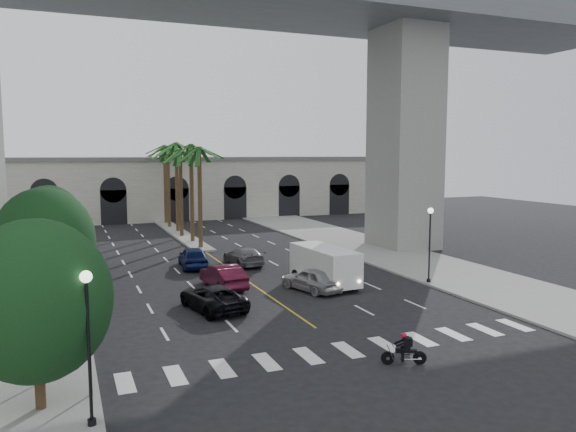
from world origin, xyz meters
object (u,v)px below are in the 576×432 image
Objects in this scene: car_a at (312,279)px; pedestrian_a at (80,331)px; cargo_van at (325,265)px; motorcycle_rider at (405,350)px; car_b at (223,276)px; pedestrian_b at (79,322)px; lamp_post_right at (430,238)px; car_c at (213,297)px; lamp_post_left_far at (74,241)px; traffic_signal_far at (85,306)px; lamp_post_left_near at (88,335)px; car_e at (193,257)px; car_d at (244,256)px; traffic_signal_near at (89,333)px.

pedestrian_a is at bearing 7.20° from car_a.
motorcycle_rider is at bearing -106.18° from cargo_van.
pedestrian_b reaches higher than car_b.
lamp_post_right is 15.74m from car_c.
lamp_post_left_far is 1.01× the size of car_c.
traffic_signal_far is (-22.70, -6.50, -0.71)m from lamp_post_right.
car_c is at bearing -49.81° from lamp_post_left_far.
lamp_post_left_near is 3.03× the size of pedestrian_a.
lamp_post_left_far is 2.87× the size of motorcycle_rider.
car_b is (-5.21, 2.99, 0.03)m from car_a.
traffic_signal_far is 0.58× the size of cargo_van.
car_b is 0.94× the size of car_c.
lamp_post_right is 3.43× the size of pedestrian_b.
lamp_post_left_far is 23.93m from motorcycle_rider.
traffic_signal_far is 2.34× the size of pedestrian_b.
motorcycle_rider is (12.85, 0.98, -2.58)m from lamp_post_left_near.
car_e is at bearing 122.63° from cargo_van.
car_e is at bearing 121.00° from motorcycle_rider.
cargo_van is 4.06× the size of pedestrian_b.
traffic_signal_far is at bearing -164.02° from lamp_post_right.
lamp_post_left_near reaches higher than motorcycle_rider.
lamp_post_left_near is at bearing 27.40° from car_a.
pedestrian_a is at bearing 47.18° from car_d.
lamp_post_left_far is 24.16m from lamp_post_right.
car_d is at bearing 33.78° from pedestrian_a.
cargo_van is at bearing 29.20° from traffic_signal_far.
traffic_signal_near is 0.72× the size of car_d.
traffic_signal_far is at bearing 11.21° from car_a.
pedestrian_b is at bearing 0.49° from car_a.
car_c is at bearing 88.10° from car_e.
lamp_post_right is at bearing 71.87° from motorcycle_rider.
lamp_post_right is 23.26m from pedestrian_b.
car_c is 0.84× the size of cargo_van.
motorcycle_rider is at bearing -6.81° from traffic_signal_near.
traffic_signal_near reaches higher than car_d.
lamp_post_left_far reaches higher than car_c.
cargo_van is at bearing 39.07° from traffic_signal_near.
cargo_van is 3.59× the size of pedestrian_a.
lamp_post_right is at bearing 53.18° from pedestrian_b.
lamp_post_right is 18.42m from car_e.
cargo_van is 17.01m from pedestrian_b.
traffic_signal_near is 12.35m from car_c.
lamp_post_left_far is 3.43× the size of pedestrian_b.
lamp_post_right is 1.06× the size of car_d.
car_e reaches higher than car_a.
pedestrian_b reaches higher than car_c.
car_c is at bearing -177.77° from lamp_post_right.
car_e is (8.86, 24.80, -2.38)m from lamp_post_left_near.
lamp_post_right is 7.48m from cargo_van.
traffic_signal_far is 0.69× the size of car_c.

